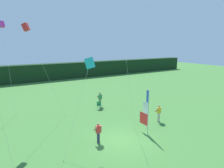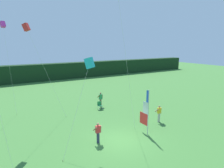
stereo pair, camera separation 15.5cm
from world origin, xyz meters
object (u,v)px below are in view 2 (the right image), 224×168
Objects in this scene: person_far_left at (159,113)px; kite_cyan_box_3 at (89,63)px; folding_chair at (100,105)px; kite_red_box_1 at (27,28)px; person_near_banner at (101,99)px; person_mid_field at (98,132)px; banner_flag at (146,112)px; kite_magenta_box_2 at (3,25)px.

person_far_left is 8.61m from kite_cyan_box_3.
kite_cyan_box_3 is (-6.98, 0.14, 5.03)m from person_far_left.
person_far_left reaches higher than folding_chair.
folding_chair is 0.10× the size of kite_red_box_1.
person_mid_field is (-4.23, -7.54, -0.08)m from person_near_banner.
person_near_banner is 8.65m from person_mid_field.
person_near_banner is 1.09× the size of person_mid_field.
kite_cyan_box_3 reaches higher than person_far_left.
kite_cyan_box_3 is (-3.93, -6.02, 5.37)m from folding_chair.
kite_cyan_box_3 is at bearing 163.82° from banner_flag.
folding_chair is at bearing -123.52° from person_near_banner.
kite_magenta_box_2 reaches higher than folding_chair.
kite_red_box_1 is (-10.23, 5.11, 7.66)m from person_far_left.
kite_magenta_box_2 is (-1.41, 5.30, 0.59)m from kite_red_box_1.
kite_red_box_1 reaches higher than folding_chair.
person_mid_field is at bearing -118.75° from folding_chair.
banner_flag is 6.09m from kite_cyan_box_3.
kite_red_box_1 reaches higher than person_near_banner.
kite_cyan_box_3 is (3.25, -4.97, -2.62)m from kite_red_box_1.
person_near_banner is 9.56m from kite_cyan_box_3.
person_mid_field reaches higher than folding_chair.
person_near_banner is at bearing 13.64° from kite_red_box_1.
banner_flag is 11.88m from kite_red_box_1.
person_near_banner is 0.18× the size of kite_magenta_box_2.
person_far_left is 13.76m from kite_red_box_1.
person_far_left is 6.89m from folding_chair.
kite_magenta_box_2 reaches higher than kite_red_box_1.
kite_cyan_box_3 reaches higher than person_near_banner.
kite_magenta_box_2 is 1.50× the size of kite_cyan_box_3.
banner_flag is at bearing -157.31° from person_far_left.
banner_flag is 3.03m from person_far_left.
person_far_left is 1.80× the size of folding_chair.
kite_magenta_box_2 is (-9.13, 3.42, 8.19)m from person_near_banner.
kite_magenta_box_2 reaches higher than banner_flag.
person_mid_field is at bearing -71.64° from kite_cyan_box_3.
person_mid_field is 5.11m from kite_cyan_box_3.
person_mid_field is at bearing 172.35° from banner_flag.
person_mid_field is 0.25× the size of kite_cyan_box_3.
kite_magenta_box_2 is at bearing 138.20° from person_far_left.
banner_flag is 0.59× the size of kite_cyan_box_3.
person_near_banner reaches higher than person_far_left.
person_far_left is at bearing -26.55° from kite_red_box_1.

